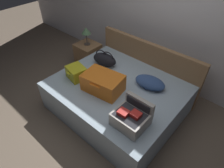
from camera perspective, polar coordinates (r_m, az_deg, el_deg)
ground_plane at (r=3.06m, az=-3.60°, el=-11.23°), size 12.00×12.00×0.00m
back_wall at (r=3.45m, az=16.33°, el=20.24°), size 8.00×0.10×2.60m
bed at (r=3.07m, az=1.44°, el=-3.96°), size 1.88×1.55×0.50m
headboard at (r=3.48m, az=10.30°, el=5.33°), size 1.92×0.08×0.88m
hard_case_large at (r=2.75m, az=-2.67°, el=0.39°), size 0.60×0.45×0.26m
hard_case_medium at (r=2.33m, az=5.67°, el=-9.65°), size 0.39×0.36×0.31m
hard_case_small at (r=3.04m, az=-10.42°, el=3.29°), size 0.32×0.30×0.20m
duffel_bag at (r=3.27m, az=-2.19°, el=7.24°), size 0.45×0.29×0.27m
pillow_near_headboard at (r=2.89m, az=11.09°, el=0.45°), size 0.49×0.34×0.15m
nightstand at (r=4.05m, az=-6.97°, el=8.17°), size 0.44×0.40×0.53m
table_lamp at (r=3.79m, az=-7.62°, el=15.03°), size 0.18×0.18×0.35m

